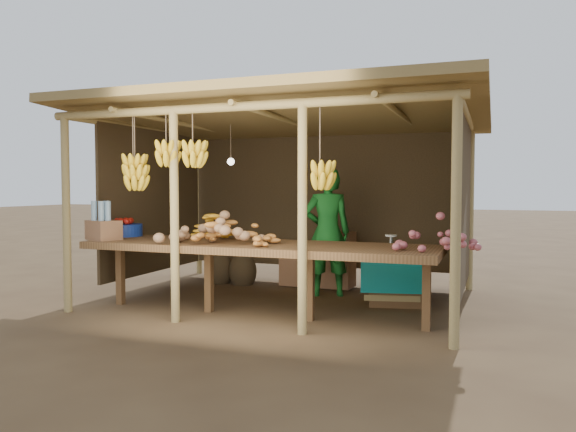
% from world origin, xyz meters
% --- Properties ---
extents(ground, '(60.00, 60.00, 0.00)m').
position_xyz_m(ground, '(0.00, 0.00, 0.00)').
color(ground, brown).
rests_on(ground, ground).
extents(stall_structure, '(4.70, 3.50, 2.43)m').
position_xyz_m(stall_structure, '(-0.03, -0.10, 1.90)').
color(stall_structure, tan).
rests_on(stall_structure, ground).
extents(counter, '(3.90, 1.05, 0.80)m').
position_xyz_m(counter, '(0.00, -0.95, 0.74)').
color(counter, brown).
rests_on(counter, ground).
extents(potato_heap, '(1.19, 0.97, 0.37)m').
position_xyz_m(potato_heap, '(-0.44, -1.17, 0.98)').
color(potato_heap, '#9D7351').
rests_on(potato_heap, counter).
extents(sweet_potato_heap, '(0.91, 0.62, 0.35)m').
position_xyz_m(sweet_potato_heap, '(-0.20, -1.07, 0.98)').
color(sweet_potato_heap, '#BD7630').
rests_on(sweet_potato_heap, counter).
extents(onion_heap, '(0.88, 0.68, 0.36)m').
position_xyz_m(onion_heap, '(1.90, -1.01, 0.98)').
color(onion_heap, '#C05D64').
rests_on(onion_heap, counter).
extents(banana_pile, '(0.63, 0.41, 0.35)m').
position_xyz_m(banana_pile, '(-0.72, -0.58, 0.97)').
color(banana_pile, yellow).
rests_on(banana_pile, counter).
extents(tomato_basin, '(0.43, 0.43, 0.23)m').
position_xyz_m(tomato_basin, '(-1.90, -0.72, 0.89)').
color(tomato_basin, navy).
rests_on(tomato_basin, counter).
extents(bottle_box, '(0.44, 0.40, 0.45)m').
position_xyz_m(bottle_box, '(-1.82, -1.21, 0.97)').
color(bottle_box, '#8E5F3F').
rests_on(bottle_box, counter).
extents(vendor, '(0.71, 0.60, 1.66)m').
position_xyz_m(vendor, '(0.38, 0.42, 0.83)').
color(vendor, '#176A22').
rests_on(vendor, ground).
extents(tarp_crate, '(0.83, 0.75, 0.85)m').
position_xyz_m(tarp_crate, '(1.31, 0.21, 0.35)').
color(tarp_crate, brown).
rests_on(tarp_crate, ground).
extents(carton_stack, '(1.02, 0.40, 0.77)m').
position_xyz_m(carton_stack, '(0.18, 0.96, 0.34)').
color(carton_stack, '#8E5F3F').
rests_on(carton_stack, ground).
extents(burlap_sacks, '(0.78, 0.41, 0.55)m').
position_xyz_m(burlap_sacks, '(-1.18, 0.79, 0.24)').
color(burlap_sacks, '#4B3922').
rests_on(burlap_sacks, ground).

